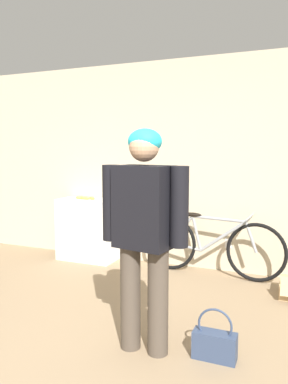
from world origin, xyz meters
name	(u,v)px	position (x,y,z in m)	size (l,w,h in m)	color
wall_back	(187,165)	(0.00, 2.88, 1.30)	(8.00, 0.07, 2.60)	beige
side_shelf	(88,229)	(-1.30, 2.63, 0.41)	(0.78, 0.40, 0.83)	white
person	(144,223)	(0.30, 0.77, 0.96)	(0.66, 0.32, 1.63)	#4C4238
bicycle	(211,245)	(0.38, 2.62, 0.36)	(1.72, 0.46, 0.75)	black
banana	(85,198)	(-1.32, 2.61, 0.85)	(0.31, 0.09, 0.04)	#EAD64C
handbag	(215,343)	(0.81, 0.85, 0.12)	(0.31, 0.12, 0.38)	#334260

